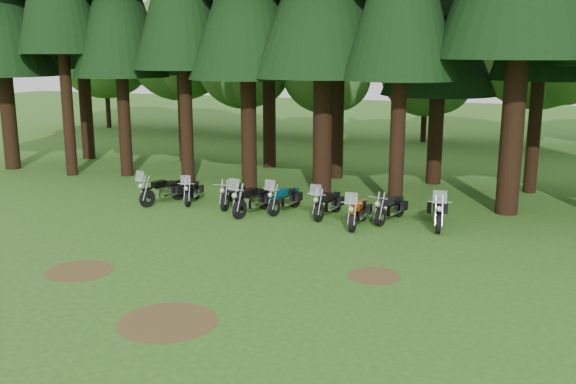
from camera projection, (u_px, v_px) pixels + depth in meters
name	position (u px, v px, depth m)	size (l,w,h in m)	color
ground	(213.00, 262.00, 18.00)	(120.00, 120.00, 0.00)	#2B5C1D
decid_0	(107.00, 49.00, 47.56)	(8.00, 7.78, 10.00)	black
decid_1	(182.00, 50.00, 45.85)	(7.91, 7.69, 9.88)	black
decid_2	(247.00, 63.00, 43.17)	(6.72, 6.53, 8.40)	black
decid_3	(329.00, 71.00, 41.55)	(6.12, 5.95, 7.65)	black
decid_4	(430.00, 73.00, 40.43)	(5.93, 5.76, 7.41)	black
decid_5	(547.00, 43.00, 37.09)	(8.45, 8.21, 10.56)	black
dirt_patch_0	(79.00, 271.00, 17.25)	(1.80, 1.80, 0.01)	#4C3D1E
dirt_patch_1	(374.00, 276.00, 16.86)	(1.40, 1.40, 0.01)	#4C3D1E
dirt_patch_2	(168.00, 322.00, 14.01)	(2.20, 2.20, 0.01)	#4C3D1E
motorcycle_0	(163.00, 191.00, 24.77)	(0.95, 2.25, 1.43)	black
motorcycle_1	(192.00, 192.00, 24.90)	(0.78, 1.99, 1.26)	black
motorcycle_2	(231.00, 195.00, 24.32)	(0.42, 2.14, 0.87)	black
motorcycle_3	(252.00, 200.00, 23.16)	(0.70, 2.38, 1.49)	black
motorcycle_4	(285.00, 199.00, 23.50)	(0.60, 2.18, 1.37)	black
motorcycle_5	(328.00, 204.00, 22.77)	(0.53, 2.18, 1.37)	black
motorcycle_6	(358.00, 213.00, 21.54)	(0.41, 2.19, 1.38)	black
motorcycle_7	(390.00, 209.00, 22.17)	(0.62, 2.11, 0.87)	black
motorcycle_8	(438.00, 213.00, 21.44)	(0.70, 2.37, 1.49)	black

